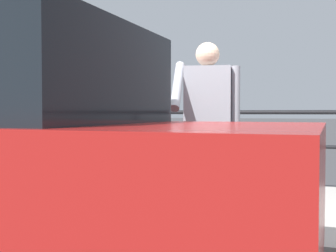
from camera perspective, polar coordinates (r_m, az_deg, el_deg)
name	(u,v)px	position (r m, az deg, el deg)	size (l,w,h in m)	color
ground_plane	(171,246)	(3.92, 0.37, -15.87)	(160.00, 160.00, 0.00)	#3D3D3F
sidewalk_curb	(210,205)	(5.24, 5.63, -10.56)	(36.00, 2.90, 0.13)	#ADA8A0
parking_meter	(158,111)	(4.23, -1.39, 2.01)	(0.18, 0.19, 1.47)	slate
pedestrian_at_meter	(207,119)	(4.14, 5.32, 1.01)	(0.63, 0.64, 1.74)	#1E233F
background_railing	(230,131)	(6.33, 8.30, -0.72)	(24.06, 0.06, 1.09)	black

